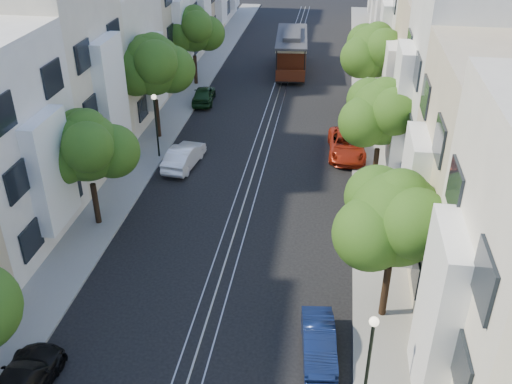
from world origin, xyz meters
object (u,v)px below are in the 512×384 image
at_px(parked_car_w_mid, 184,156).
at_px(lamp_east, 370,351).
at_px(lamp_west, 156,116).
at_px(parked_car_e_far, 347,145).
at_px(parked_car_e_mid, 319,341).
at_px(tree_e_d, 376,52).
at_px(cable_car, 292,50).
at_px(parked_car_w_far, 204,95).
at_px(tree_w_b, 88,149).
at_px(tree_w_d, 194,31).
at_px(tree_w_c, 154,66).
at_px(tree_e_b, 397,221).
at_px(tree_e_c, 383,114).

bearing_deg(parked_car_w_mid, lamp_east, 129.02).
distance_m(lamp_west, parked_car_e_far, 12.28).
distance_m(parked_car_e_mid, parked_car_e_far, 17.65).
bearing_deg(lamp_east, tree_e_d, 87.96).
relative_size(cable_car, parked_car_w_mid, 2.09).
relative_size(tree_e_d, parked_car_w_far, 1.75).
relative_size(tree_e_d, lamp_east, 1.65).
bearing_deg(cable_car, parked_car_w_far, -128.38).
relative_size(tree_e_d, parked_car_e_mid, 1.94).
distance_m(tree_w_b, parked_car_w_mid, 8.49).
bearing_deg(lamp_west, parked_car_w_far, 85.97).
bearing_deg(parked_car_e_far, parked_car_e_mid, -95.94).
height_order(lamp_east, cable_car, lamp_east).
relative_size(lamp_east, parked_car_e_far, 0.84).
bearing_deg(cable_car, tree_w_d, -151.52).
xyz_separation_m(tree_w_d, parked_car_w_far, (1.54, -4.05, -3.93)).
height_order(tree_w_c, parked_car_w_mid, tree_w_c).
distance_m(lamp_east, parked_car_e_far, 20.28).
relative_size(tree_e_b, parked_car_w_mid, 1.60).
distance_m(tree_w_b, parked_car_e_mid, 14.47).
bearing_deg(parked_car_e_mid, tree_e_d, 77.39).
xyz_separation_m(tree_w_c, lamp_west, (0.84, -2.98, -2.22)).
xyz_separation_m(parked_car_e_far, parked_car_w_mid, (-10.00, -3.04, -0.00)).
bearing_deg(parked_car_e_mid, parked_car_w_mid, 115.31).
relative_size(tree_w_c, parked_car_e_far, 1.43).
relative_size(tree_e_c, tree_e_d, 0.95).
xyz_separation_m(tree_e_c, cable_car, (-6.76, 20.85, -2.65)).
distance_m(tree_e_c, parked_car_e_mid, 14.28).
bearing_deg(tree_e_d, lamp_west, -146.50).
distance_m(tree_e_b, lamp_west, 18.90).
distance_m(tree_w_d, parked_car_e_far, 17.82).
relative_size(tree_w_c, tree_w_d, 1.09).
distance_m(tree_e_b, tree_e_d, 22.00).
xyz_separation_m(tree_e_b, parked_car_e_far, (-1.66, 15.18, -4.04)).
distance_m(tree_e_c, parked_car_w_far, 17.99).
distance_m(lamp_west, cable_car, 20.04).
distance_m(lamp_east, parked_car_w_far, 30.44).
bearing_deg(lamp_west, cable_car, 70.14).
bearing_deg(parked_car_e_far, tree_w_b, -144.29).
relative_size(tree_e_b, tree_w_d, 1.03).
relative_size(tree_w_d, lamp_east, 1.57).
bearing_deg(lamp_east, tree_e_c, 86.56).
bearing_deg(parked_car_e_far, lamp_east, -90.91).
distance_m(lamp_west, parked_car_w_mid, 3.01).
xyz_separation_m(tree_e_c, parked_car_w_mid, (-11.66, 1.13, -3.91)).
bearing_deg(tree_e_d, tree_e_c, -90.00).
relative_size(tree_w_b, parked_car_w_mid, 1.50).
height_order(tree_w_c, parked_car_e_far, tree_w_c).
bearing_deg(parked_car_w_mid, tree_w_c, -47.68).
distance_m(tree_e_d, lamp_west, 16.39).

